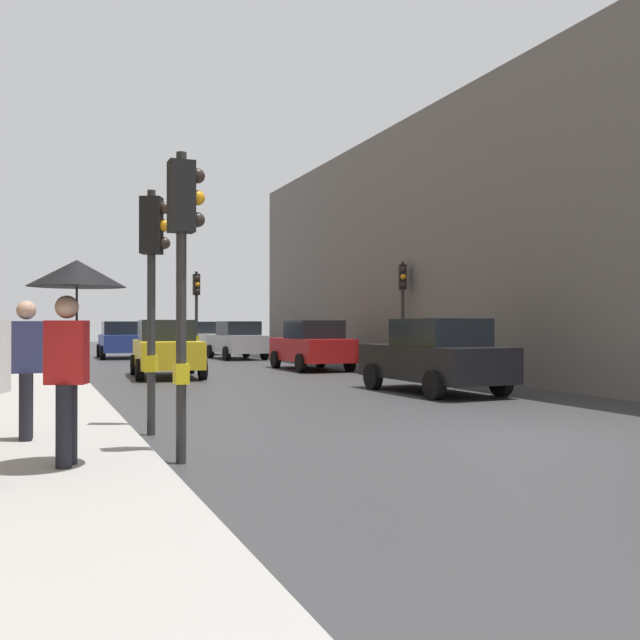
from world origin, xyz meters
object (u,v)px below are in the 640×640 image
(traffic_light_far_median, at_px, (197,301))
(car_silver_hatchback, at_px, (237,340))
(traffic_light_near_right, at_px, (153,266))
(pedestrian_with_umbrella, at_px, (74,304))
(traffic_light_mid_street, at_px, (403,296))
(car_yellow_taxi, at_px, (167,348))
(car_blue_van, at_px, (120,340))
(car_white_compact, at_px, (202,338))
(car_red_sedan, at_px, (312,345))
(pedestrian_with_grey_backpack, at_px, (22,361))
(traffic_light_near_left, at_px, (183,249))
(car_dark_suv, at_px, (435,356))

(traffic_light_far_median, bearing_deg, car_silver_hatchback, 56.24)
(traffic_light_near_right, bearing_deg, traffic_light_far_median, 75.79)
(traffic_light_near_right, relative_size, pedestrian_with_umbrella, 1.68)
(traffic_light_mid_street, distance_m, car_yellow_taxi, 7.89)
(traffic_light_mid_street, height_order, car_blue_van, traffic_light_mid_street)
(car_white_compact, height_order, car_yellow_taxi, same)
(car_white_compact, height_order, car_red_sedan, same)
(car_blue_van, xyz_separation_m, pedestrian_with_grey_backpack, (-3.98, -25.23, 0.29))
(traffic_light_mid_street, height_order, traffic_light_near_right, traffic_light_mid_street)
(car_white_compact, xyz_separation_m, car_silver_hatchback, (0.33, -5.90, 0.00))
(traffic_light_mid_street, height_order, pedestrian_with_umbrella, traffic_light_mid_street)
(traffic_light_near_right, relative_size, car_blue_van, 0.85)
(traffic_light_far_median, xyz_separation_m, pedestrian_with_umbrella, (-5.61, -20.04, -0.73))
(traffic_light_near_left, height_order, car_white_compact, traffic_light_near_left)
(car_yellow_taxi, xyz_separation_m, pedestrian_with_grey_backpack, (-3.94, -12.23, 0.29))
(traffic_light_mid_street, relative_size, car_white_compact, 0.87)
(car_blue_van, bearing_deg, pedestrian_with_umbrella, -97.26)
(traffic_light_mid_street, height_order, car_dark_suv, traffic_light_mid_street)
(traffic_light_near_left, height_order, traffic_light_far_median, traffic_light_far_median)
(traffic_light_near_left, xyz_separation_m, car_dark_suv, (7.20, 6.19, -1.64))
(car_dark_suv, relative_size, pedestrian_with_umbrella, 2.00)
(car_blue_van, relative_size, car_silver_hatchback, 0.99)
(traffic_light_near_right, xyz_separation_m, car_silver_hatchback, (7.20, 21.50, -1.61))
(car_dark_suv, bearing_deg, car_white_compact, 90.81)
(car_yellow_taxi, height_order, pedestrian_with_umbrella, pedestrian_with_umbrella)
(traffic_light_mid_street, xyz_separation_m, car_dark_suv, (-2.59, -6.29, -1.69))
(pedestrian_with_grey_backpack, bearing_deg, car_yellow_taxi, 72.16)
(car_red_sedan, bearing_deg, car_blue_van, 115.03)
(car_blue_van, distance_m, car_silver_hatchback, 5.78)
(car_dark_suv, xyz_separation_m, car_silver_hatchback, (-0.00, 17.57, 0.00))
(car_silver_hatchback, bearing_deg, traffic_light_near_left, -106.86)
(traffic_light_mid_street, relative_size, car_red_sedan, 0.89)
(traffic_light_near_left, distance_m, traffic_light_far_median, 20.01)
(traffic_light_far_median, xyz_separation_m, car_red_sedan, (3.23, -4.33, -1.69))
(pedestrian_with_umbrella, relative_size, pedestrian_with_grey_backpack, 1.21)
(traffic_light_mid_street, bearing_deg, traffic_light_far_median, 127.62)
(traffic_light_far_median, bearing_deg, car_blue_van, 106.63)
(car_white_compact, distance_m, pedestrian_with_grey_backpack, 29.49)
(traffic_light_near_left, distance_m, pedestrian_with_umbrella, 1.51)
(traffic_light_mid_street, distance_m, pedestrian_with_grey_backpack, 16.03)
(traffic_light_mid_street, xyz_separation_m, car_red_sedan, (-2.20, 2.71, -1.69))
(car_red_sedan, distance_m, car_silver_hatchback, 8.58)
(traffic_light_near_right, xyz_separation_m, car_red_sedan, (7.60, 12.93, -1.61))
(car_white_compact, bearing_deg, car_red_sedan, -87.12)
(traffic_light_near_right, height_order, car_white_compact, traffic_light_near_right)
(car_blue_van, xyz_separation_m, pedestrian_with_umbrella, (-3.47, -27.21, 0.96))
(car_red_sedan, bearing_deg, traffic_light_mid_street, -50.97)
(car_red_sedan, bearing_deg, car_yellow_taxi, -164.58)
(traffic_light_far_median, relative_size, car_dark_suv, 0.87)
(traffic_light_far_median, xyz_separation_m, car_white_compact, (2.50, 10.14, -1.69))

